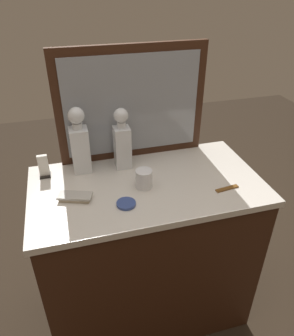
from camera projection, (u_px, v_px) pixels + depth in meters
ground_plane at (147, 303)px, 1.92m from camera, size 6.00×6.00×0.00m
dresser at (147, 251)px, 1.69m from camera, size 1.05×0.57×0.88m
dresser_mirror at (132, 104)px, 1.53m from camera, size 0.73×0.03×0.55m
crystal_decanter_rear at (122, 144)px, 1.52m from camera, size 0.08×0.08×0.30m
crystal_decanter_center at (80, 146)px, 1.48m from camera, size 0.08×0.08×0.32m
crystal_tumbler_left at (144, 179)px, 1.41m from camera, size 0.07×0.07×0.08m
silver_brush_right at (75, 197)px, 1.35m from camera, size 0.15×0.10×0.02m
porcelain_dish at (126, 204)px, 1.32m from camera, size 0.08×0.08×0.01m
tortoiseshell_comb at (227, 188)px, 1.42m from camera, size 0.11×0.03×0.01m
napkin_holder at (44, 168)px, 1.48m from camera, size 0.05×0.05×0.11m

